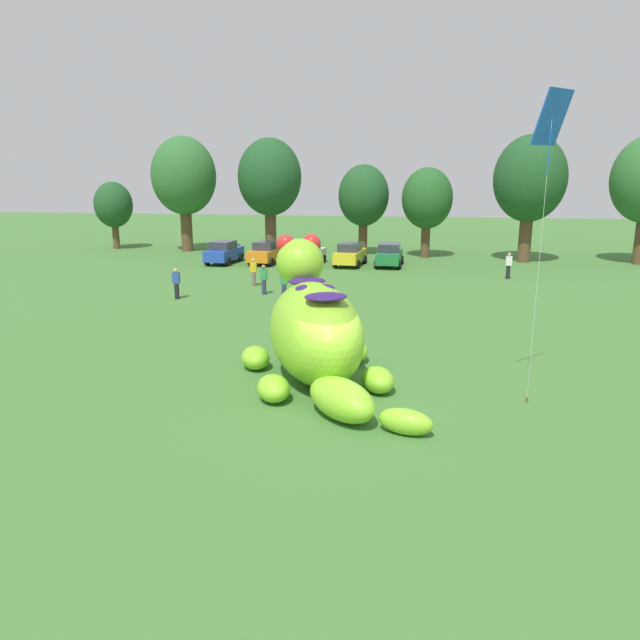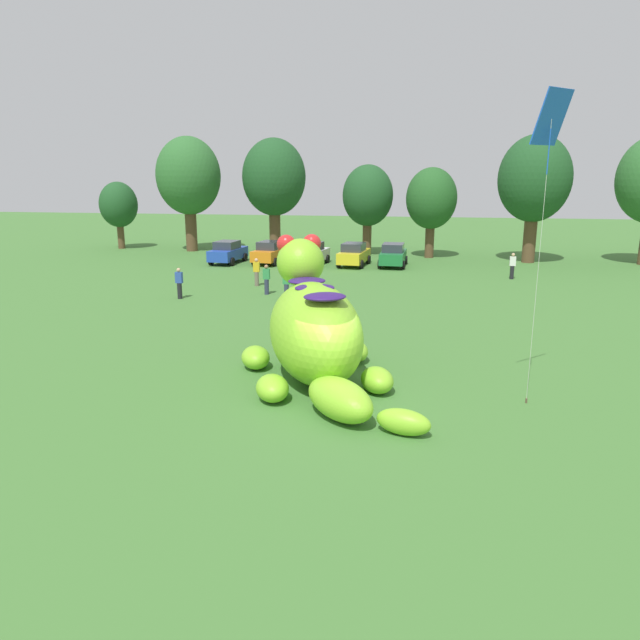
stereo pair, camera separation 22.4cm
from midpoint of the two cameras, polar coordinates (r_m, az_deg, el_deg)
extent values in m
plane|color=#427533|center=(18.06, 1.20, -7.96)|extent=(160.00, 160.00, 0.00)
ellipsoid|color=#8CD12D|center=(19.51, -0.80, -1.22)|extent=(4.89, 6.46, 3.26)
ellipsoid|color=#8CD12D|center=(21.48, -2.24, 5.57)|extent=(2.31, 2.41, 1.72)
sphere|color=red|center=(21.56, -3.64, 7.32)|extent=(0.69, 0.69, 0.69)
sphere|color=red|center=(21.74, -1.16, 7.40)|extent=(0.69, 0.69, 0.69)
ellipsoid|color=navy|center=(20.43, -1.60, 3.78)|extent=(1.60, 1.46, 0.22)
ellipsoid|color=navy|center=(19.18, -0.81, 3.11)|extent=(1.60, 1.46, 0.22)
ellipsoid|color=navy|center=(17.79, 0.19, 2.26)|extent=(1.60, 1.46, 0.22)
ellipsoid|color=#8CD12D|center=(21.09, -6.55, -3.63)|extent=(1.45, 1.67, 0.80)
ellipsoid|color=#8CD12D|center=(21.77, 2.97, -2.99)|extent=(1.45, 1.67, 0.80)
ellipsoid|color=#8CD12D|center=(18.11, -4.87, -6.58)|extent=(1.45, 1.67, 0.80)
ellipsoid|color=#8CD12D|center=(18.84, 5.25, -5.76)|extent=(1.45, 1.67, 0.80)
ellipsoid|color=#8CD12D|center=(16.77, 1.69, -7.62)|extent=(2.72, 2.80, 1.14)
ellipsoid|color=#8CD12D|center=(16.03, 7.85, -9.68)|extent=(1.63, 1.08, 0.70)
cube|color=#2347B7|center=(46.26, -9.37, 6.30)|extent=(2.06, 4.24, 0.80)
cube|color=#2D333D|center=(46.04, -9.47, 7.14)|extent=(1.67, 2.09, 0.60)
cylinder|color=black|center=(47.81, -9.68, 6.05)|extent=(0.30, 0.66, 0.64)
cylinder|color=black|center=(47.15, -7.78, 6.01)|extent=(0.30, 0.66, 0.64)
cylinder|color=black|center=(45.52, -10.97, 5.60)|extent=(0.30, 0.66, 0.64)
cylinder|color=black|center=(44.83, -8.99, 5.56)|extent=(0.30, 0.66, 0.64)
cube|color=orange|center=(45.68, -5.25, 6.33)|extent=(2.29, 4.31, 0.80)
cube|color=#2D333D|center=(45.46, -5.34, 7.18)|extent=(1.77, 2.17, 0.60)
cylinder|color=black|center=(47.23, -5.59, 6.09)|extent=(0.33, 0.67, 0.64)
cylinder|color=black|center=(46.58, -3.66, 6.02)|extent=(0.33, 0.67, 0.64)
cylinder|color=black|center=(44.93, -6.87, 5.65)|extent=(0.33, 0.67, 0.64)
cylinder|color=black|center=(44.25, -4.86, 5.57)|extent=(0.33, 0.67, 0.64)
cube|color=white|center=(44.84, -1.31, 6.25)|extent=(2.24, 4.29, 0.80)
cube|color=#2D333D|center=(44.61, -1.38, 7.11)|extent=(1.75, 2.15, 0.60)
cylinder|color=black|center=(46.36, -1.82, 6.00)|extent=(0.32, 0.67, 0.64)
cylinder|color=black|center=(45.84, 0.20, 5.91)|extent=(0.32, 0.67, 0.64)
cylinder|color=black|center=(43.98, -2.89, 5.55)|extent=(0.32, 0.67, 0.64)
cylinder|color=black|center=(43.44, -0.77, 5.47)|extent=(0.32, 0.67, 0.64)
cube|color=yellow|center=(44.49, 2.79, 6.17)|extent=(2.15, 4.27, 0.80)
cube|color=#2D333D|center=(44.25, 2.76, 7.04)|extent=(1.71, 2.12, 0.60)
cylinder|color=black|center=(45.96, 2.11, 5.93)|extent=(0.31, 0.66, 0.64)
cylinder|color=black|center=(45.60, 4.19, 5.83)|extent=(0.31, 0.66, 0.64)
cylinder|color=black|center=(43.52, 1.31, 5.48)|extent=(0.31, 0.66, 0.64)
cylinder|color=black|center=(43.13, 3.51, 5.38)|extent=(0.31, 0.66, 0.64)
cube|color=#1E7238|center=(44.45, 6.56, 6.09)|extent=(1.86, 4.16, 0.80)
cube|color=#2D333D|center=(44.21, 6.57, 6.96)|extent=(1.57, 2.03, 0.60)
cylinder|color=black|center=(45.84, 5.62, 5.85)|extent=(0.27, 0.65, 0.64)
cylinder|color=black|center=(45.70, 7.76, 5.76)|extent=(0.27, 0.65, 0.64)
cylinder|color=black|center=(43.34, 5.27, 5.39)|extent=(0.27, 0.65, 0.64)
cylinder|color=black|center=(43.19, 7.52, 5.30)|extent=(0.27, 0.65, 0.64)
cylinder|color=brown|center=(57.76, -19.18, 7.56)|extent=(0.61, 0.61, 2.12)
ellipsoid|color=#1E4C23|center=(57.54, -19.41, 10.45)|extent=(3.39, 3.39, 4.07)
cylinder|color=brown|center=(54.24, -12.84, 8.33)|extent=(0.99, 0.99, 3.48)
ellipsoid|color=#2D662D|center=(54.01, -13.12, 13.40)|extent=(5.56, 5.56, 6.67)
cylinder|color=brown|center=(52.70, -4.89, 8.44)|extent=(0.98, 0.98, 3.42)
ellipsoid|color=#1E4C23|center=(52.46, -5.00, 13.57)|extent=(5.47, 5.47, 6.56)
cylinder|color=brown|center=(50.75, 4.03, 7.80)|extent=(0.75, 0.75, 2.63)
ellipsoid|color=#1E4C23|center=(50.50, 4.10, 11.89)|extent=(4.21, 4.21, 5.05)
cylinder|color=brown|center=(49.63, 9.99, 7.43)|extent=(0.73, 0.73, 2.55)
ellipsoid|color=#235623|center=(49.37, 10.17, 11.48)|extent=(4.07, 4.07, 4.89)
cylinder|color=brown|center=(48.85, 19.02, 7.28)|extent=(0.97, 0.97, 3.38)
ellipsoid|color=#1E4C23|center=(48.59, 19.47, 12.74)|extent=(5.41, 5.41, 6.49)
cylinder|color=black|center=(40.79, 17.53, 4.43)|extent=(0.26, 0.26, 0.88)
cube|color=white|center=(40.69, 17.61, 5.46)|extent=(0.38, 0.22, 0.60)
sphere|color=tan|center=(40.63, 17.65, 6.04)|extent=(0.22, 0.22, 0.22)
cylinder|color=#2D334C|center=(32.36, -3.69, 2.71)|extent=(0.26, 0.26, 0.88)
cube|color=#338C4C|center=(32.22, -3.71, 4.00)|extent=(0.38, 0.22, 0.60)
sphere|color=brown|center=(32.15, -3.72, 4.74)|extent=(0.22, 0.22, 0.22)
cylinder|color=black|center=(33.52, -13.83, 2.72)|extent=(0.26, 0.26, 0.88)
cube|color=#2D4CA5|center=(33.39, -13.90, 3.97)|extent=(0.38, 0.22, 0.60)
sphere|color=tan|center=(33.32, -13.95, 4.68)|extent=(0.22, 0.22, 0.22)
cylinder|color=#726656|center=(36.57, -6.58, 3.95)|extent=(0.26, 0.26, 0.88)
cube|color=gold|center=(36.45, -6.62, 5.10)|extent=(0.38, 0.22, 0.60)
sphere|color=tan|center=(36.39, -6.63, 5.75)|extent=(0.22, 0.22, 0.22)
cylinder|color=#2D334C|center=(33.94, -5.62, 3.20)|extent=(0.26, 0.26, 0.88)
cube|color=#338C4C|center=(33.81, -5.64, 4.43)|extent=(0.38, 0.22, 0.60)
sphere|color=#9E7051|center=(33.74, -5.66, 5.14)|extent=(0.22, 0.22, 0.22)
cylinder|color=brown|center=(19.08, 18.99, -7.28)|extent=(0.06, 0.06, 0.15)
cylinder|color=silver|center=(18.06, 20.02, 4.98)|extent=(0.01, 0.01, 8.06)
cube|color=blue|center=(17.94, 21.13, 17.78)|extent=(1.13, 1.13, 1.44)
cylinder|color=blue|center=(17.89, 20.87, 14.92)|extent=(0.03, 0.03, 1.20)
camera|label=1|loc=(0.11, -90.31, -0.08)|focal=33.18mm
camera|label=2|loc=(0.11, 89.69, 0.08)|focal=33.18mm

